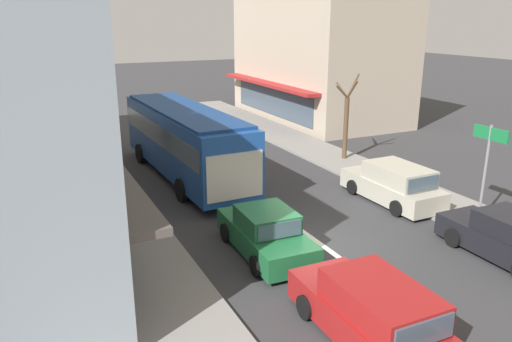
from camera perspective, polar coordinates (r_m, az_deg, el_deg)
ground_plane at (r=16.70m, az=7.29°, el=-8.23°), size 140.00×140.00×0.00m
lane_centre_line at (r=19.89m, az=1.05°, el=-3.80°), size 0.20×28.00×0.01m
sidewalk_left at (r=19.93m, az=-19.50°, el=-4.59°), size 5.20×44.00×0.14m
kerb_right at (r=24.64m, az=11.91°, el=0.15°), size 2.80×44.00×0.12m
building_right_far at (r=36.99m, az=7.04°, el=13.08°), size 8.27×13.57×9.11m
city_bus at (r=22.98m, az=-8.17°, el=3.82°), size 2.98×10.93×3.23m
sedan_adjacent_lane_lead at (r=15.71m, az=1.10°, el=-7.13°), size 2.02×4.26×1.47m
wagon_behind_bus_near at (r=11.95m, az=13.20°, el=-15.62°), size 1.98×4.52×1.58m
parked_sedan_kerb_front at (r=17.19m, az=26.81°, el=-6.88°), size 1.93×4.22×1.47m
parked_wagon_kerb_second at (r=20.62m, az=15.44°, el=-1.49°), size 1.97×4.51×1.58m
traffic_light_downstreet at (r=34.41m, az=-18.35°, el=9.21°), size 0.32×0.24×4.20m
directional_road_sign at (r=19.08m, az=25.01°, el=2.06°), size 0.10×1.40×3.60m
street_tree_right at (r=25.86m, az=10.25°, el=5.56°), size 1.38×1.78×4.43m
pedestrian_with_handbag_near at (r=19.59m, az=-14.93°, el=-1.44°), size 0.27×0.66×1.63m
pedestrian_browsing_midblock at (r=26.00m, az=-16.85°, el=2.96°), size 0.56×0.30×1.63m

